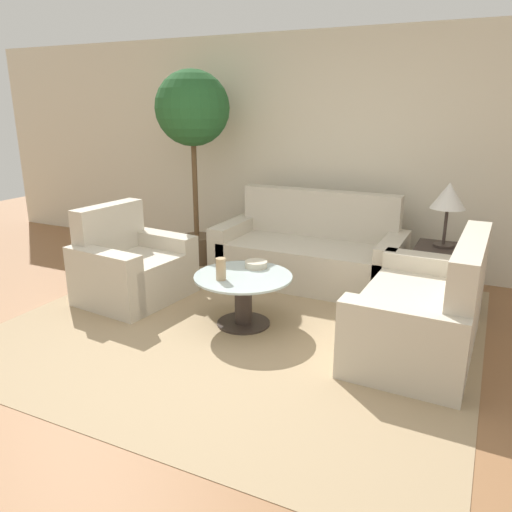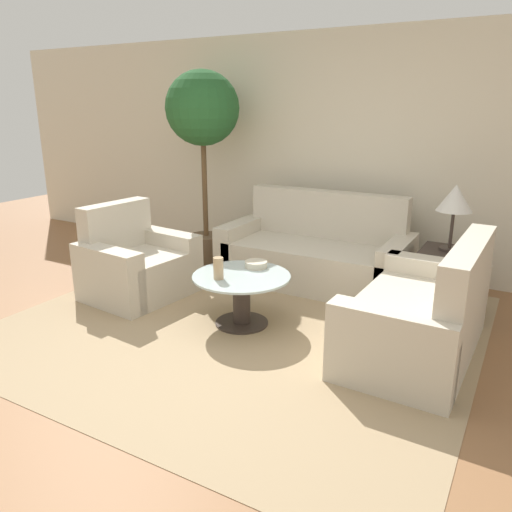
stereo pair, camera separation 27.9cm
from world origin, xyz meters
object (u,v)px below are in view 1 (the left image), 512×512
armchair (130,269)px  potted_plant (193,122)px  coffee_table (243,293)px  table_lamp (449,198)px  bowl (256,264)px  sofa_main (310,254)px  vase (221,269)px  loveseat (428,315)px

armchair → potted_plant: 1.85m
potted_plant → coffee_table: bearing=-46.0°
potted_plant → table_lamp: bearing=-2.7°
potted_plant → bowl: bearing=-40.4°
coffee_table → bowl: bowl is taller
armchair → sofa_main: bearing=-42.8°
sofa_main → vase: (-0.24, -1.51, 0.25)m
loveseat → coffee_table: size_ratio=1.80×
table_lamp → bowl: 1.84m
sofa_main → table_lamp: bearing=-4.0°
armchair → bowl: 1.31m
coffee_table → vase: bearing=-123.4°
coffee_table → bowl: 0.30m
bowl → coffee_table: bearing=-91.4°
sofa_main → vase: bearing=-99.1°
armchair → table_lamp: size_ratio=1.75×
table_lamp → potted_plant: (-2.78, 0.13, 0.61)m
coffee_table → armchair: bearing=175.7°
loveseat → vase: loveseat is taller
armchair → potted_plant: size_ratio=0.48×
coffee_table → vase: 0.33m
loveseat → bowl: 1.49m
table_lamp → vase: size_ratio=3.26×
table_lamp → bowl: (-1.45, -1.00, -0.54)m
vase → bowl: (0.12, 0.41, -0.06)m
armchair → coffee_table: size_ratio=1.26×
loveseat → armchair: bearing=-86.4°
armchair → vase: bearing=-97.0°
sofa_main → potted_plant: 1.98m
sofa_main → bowl: sofa_main is taller
coffee_table → loveseat: bearing=7.4°
sofa_main → coffee_table: 1.34m
loveseat → coffee_table: loveseat is taller
sofa_main → coffee_table: sofa_main is taller
armchair → coffee_table: armchair is taller
sofa_main → loveseat: size_ratio=1.30×
armchair → potted_plant: bearing=7.7°
sofa_main → armchair: size_ratio=1.85×
vase → table_lamp: bearing=42.1°
armchair → table_lamp: (2.74, 1.14, 0.73)m
table_lamp → vase: 2.16m
loveseat → potted_plant: bearing=-111.2°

